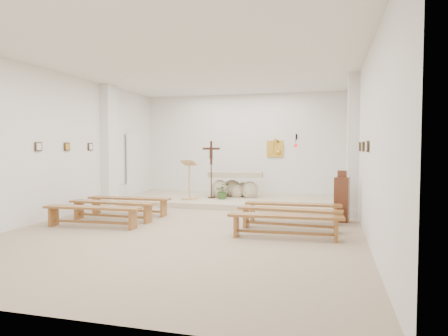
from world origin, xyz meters
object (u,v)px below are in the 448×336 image
(altar, at_px, (235,186))
(bench_left_third, at_px, (92,212))
(bench_right_front, at_px, (293,208))
(bench_left_second, at_px, (112,206))
(crucifix_stand, at_px, (211,165))
(lectern, at_px, (189,179))
(bench_right_second, at_px, (289,214))
(bench_left_front, at_px, (129,202))
(donation_pedestal, at_px, (342,199))
(bench_right_third, at_px, (285,221))

(altar, xyz_separation_m, bench_left_third, (-2.00, -4.71, -0.14))
(bench_right_front, bearing_deg, bench_left_second, -169.69)
(crucifix_stand, height_order, bench_right_front, crucifix_stand)
(lectern, height_order, bench_right_second, lectern)
(bench_left_second, bearing_deg, bench_left_front, 92.67)
(crucifix_stand, height_order, bench_right_second, crucifix_stand)
(bench_right_second, xyz_separation_m, bench_left_third, (-4.07, -0.81, 0.00))
(lectern, relative_size, bench_right_second, 0.56)
(bench_right_front, bearing_deg, donation_pedestal, 22.30)
(bench_right_front, bearing_deg, bench_left_front, 179.09)
(bench_left_front, bearing_deg, bench_right_third, -23.32)
(bench_left_second, distance_m, bench_right_second, 4.07)
(crucifix_stand, distance_m, donation_pedestal, 4.41)
(lectern, bearing_deg, altar, 43.74)
(altar, height_order, bench_right_third, altar)
(lectern, relative_size, donation_pedestal, 1.02)
(bench_right_front, height_order, bench_right_third, same)
(crucifix_stand, relative_size, bench_right_third, 0.81)
(altar, xyz_separation_m, bench_right_third, (2.07, -4.71, -0.14))
(bench_right_third, bearing_deg, crucifix_stand, 119.63)
(bench_right_front, distance_m, bench_left_second, 4.15)
(bench_left_front, height_order, bench_right_third, same)
(crucifix_stand, bearing_deg, lectern, -149.90)
(altar, bearing_deg, bench_left_third, -119.56)
(donation_pedestal, bearing_deg, bench_right_second, -120.97)
(bench_left_front, relative_size, bench_left_third, 1.00)
(crucifix_stand, relative_size, bench_right_second, 0.81)
(bench_right_third, bearing_deg, bench_right_front, 87.11)
(bench_left_second, relative_size, bench_right_third, 1.00)
(bench_left_second, xyz_separation_m, bench_right_second, (4.07, -0.00, 0.00))
(bench_right_second, bearing_deg, lectern, 141.31)
(crucifix_stand, distance_m, bench_left_third, 4.54)
(bench_left_front, bearing_deg, donation_pedestal, 3.40)
(bench_left_third, bearing_deg, bench_right_second, 7.60)
(bench_left_front, distance_m, bench_left_second, 0.81)
(bench_left_front, relative_size, bench_right_second, 1.00)
(bench_left_second, distance_m, bench_right_third, 4.15)
(bench_right_third, bearing_deg, donation_pedestal, 59.88)
(crucifix_stand, height_order, bench_left_second, crucifix_stand)
(bench_right_third, bearing_deg, bench_left_third, 177.11)
(lectern, relative_size, bench_left_front, 0.56)
(bench_right_front, bearing_deg, lectern, 145.47)
(bench_left_third, xyz_separation_m, bench_right_third, (4.07, 0.00, 0.00))
(donation_pedestal, bearing_deg, crucifix_stand, 159.14)
(lectern, relative_size, bench_right_third, 0.56)
(altar, height_order, bench_left_second, altar)
(bench_right_second, height_order, bench_left_third, same)
(donation_pedestal, bearing_deg, bench_left_front, -165.75)
(bench_left_second, height_order, bench_left_third, same)
(bench_left_front, xyz_separation_m, bench_right_third, (4.07, -1.61, 0.00))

